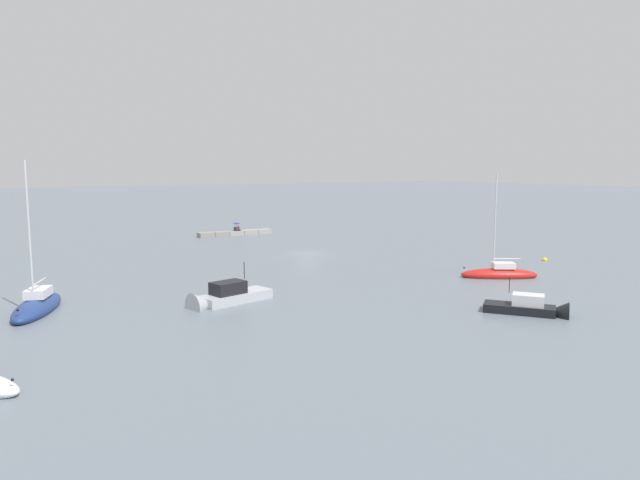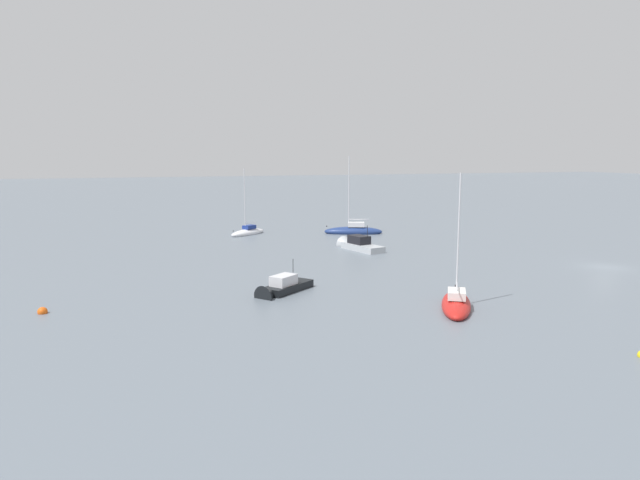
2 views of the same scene
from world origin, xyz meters
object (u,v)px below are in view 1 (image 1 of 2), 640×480
person_seated_dark_right (235,229)px  motorboat_grey_near (224,299)px  person_seated_maroon_left (239,229)px  umbrella_open_navy (237,223)px  motorboat_black_mid (533,310)px  mooring_buoy_mid (545,260)px  sailboat_red_mid (499,274)px  sailboat_navy_near (37,306)px

person_seated_dark_right → motorboat_grey_near: 42.86m
person_seated_maroon_left → umbrella_open_navy: bearing=-25.2°
motorboat_black_mid → mooring_buoy_mid: 24.34m
motorboat_black_mid → sailboat_red_mid: bearing=-166.1°
sailboat_red_mid → motorboat_grey_near: (25.24, -3.57, 0.04)m
person_seated_dark_right → sailboat_navy_near: sailboat_navy_near is taller
motorboat_black_mid → person_seated_dark_right: bearing=-127.6°
person_seated_maroon_left → umbrella_open_navy: (0.28, -0.13, 0.85)m
person_seated_dark_right → mooring_buoy_mid: person_seated_dark_right is taller
person_seated_dark_right → sailboat_red_mid: 43.33m
person_seated_dark_right → mooring_buoy_mid: (-19.14, 38.78, -0.81)m
person_seated_dark_right → mooring_buoy_mid: size_ratio=1.35×
sailboat_red_mid → motorboat_black_mid: sailboat_red_mid is taller
person_seated_maroon_left → person_seated_dark_right: (0.56, 0.06, 0.00)m
motorboat_black_mid → mooring_buoy_mid: bearing=178.5°
person_seated_dark_right → umbrella_open_navy: umbrella_open_navy is taller
sailboat_red_mid → mooring_buoy_mid: size_ratio=18.03×
person_seated_maroon_left → motorboat_grey_near: (18.15, 39.14, -0.51)m
sailboat_navy_near → motorboat_grey_near: 12.80m
umbrella_open_navy → motorboat_grey_near: bearing=65.5°
motorboat_black_mid → person_seated_maroon_left: bearing=-128.2°
person_seated_maroon_left → umbrella_open_navy: umbrella_open_navy is taller
person_seated_maroon_left → sailboat_red_mid: 43.30m
person_seated_dark_right → person_seated_maroon_left: bearing=-174.2°
person_seated_maroon_left → person_seated_dark_right: 0.56m
person_seated_maroon_left → motorboat_black_mid: bearing=88.2°
person_seated_maroon_left → motorboat_black_mid: (1.26, 52.94, -0.57)m
motorboat_grey_near → sailboat_red_mid: bearing=-111.3°
person_seated_maroon_left → motorboat_grey_near: size_ratio=0.11×
person_seated_maroon_left → motorboat_black_mid: motorboat_black_mid is taller
sailboat_red_mid → motorboat_grey_near: sailboat_red_mid is taller
sailboat_navy_near → motorboat_black_mid: bearing=169.7°
person_seated_dark_right → umbrella_open_navy: (-0.28, -0.19, 0.85)m
person_seated_dark_right → umbrella_open_navy: 0.91m
motorboat_black_mid → motorboat_grey_near: bearing=-76.1°
sailboat_navy_near → person_seated_maroon_left: bearing=-108.7°
person_seated_maroon_left → sailboat_navy_near: bearing=48.5°
person_seated_dark_right → motorboat_black_mid: size_ratio=0.14×
sailboat_navy_near → mooring_buoy_mid: bearing=-162.7°
sailboat_red_mid → motorboat_black_mid: 13.20m
person_seated_maroon_left → umbrella_open_navy: 0.90m
person_seated_dark_right → sailboat_navy_near: bearing=49.0°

